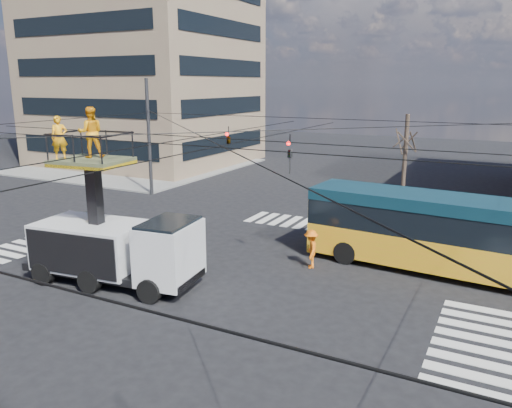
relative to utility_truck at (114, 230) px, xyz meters
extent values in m
plane|color=black|center=(2.91, 1.34, -2.15)|extent=(120.00, 120.00, 0.00)
cube|color=slate|center=(-18.09, 22.34, -2.09)|extent=(18.00, 18.00, 0.12)
cube|color=#8B6D58|center=(-19.09, 25.34, 12.85)|extent=(18.00, 16.00, 30.00)
cube|color=black|center=(-19.09, 17.34, 0.19)|extent=(15.30, 0.12, 1.50)
cube|color=black|center=(-10.09, 25.34, 0.19)|extent=(0.12, 13.60, 1.50)
cube|color=black|center=(-19.09, 17.34, 3.52)|extent=(15.30, 0.12, 1.50)
cube|color=black|center=(-10.09, 25.34, 3.52)|extent=(0.12, 13.60, 1.50)
cube|color=black|center=(-19.09, 17.34, 6.85)|extent=(15.30, 0.12, 1.50)
cube|color=black|center=(-10.09, 25.34, 6.85)|extent=(0.12, 13.60, 1.50)
cube|color=black|center=(-19.09, 17.34, 10.19)|extent=(15.30, 0.12, 1.50)
cube|color=black|center=(-10.09, 25.34, 10.19)|extent=(0.12, 13.60, 1.50)
cylinder|color=#2D2D30|center=(-9.09, 13.34, 1.85)|extent=(0.24, 0.24, 8.00)
cylinder|color=black|center=(2.91, 13.34, 3.55)|extent=(24.00, 0.03, 0.03)
cylinder|color=black|center=(2.91, 1.34, 3.75)|extent=(24.02, 24.02, 0.03)
cylinder|color=black|center=(2.91, 1.34, 3.75)|extent=(24.02, 24.02, 0.03)
cylinder|color=black|center=(2.91, 0.14, 3.45)|extent=(24.00, 0.03, 0.03)
cylinder|color=black|center=(2.91, 2.54, 3.45)|extent=(24.00, 0.03, 0.03)
cylinder|color=black|center=(1.71, 1.34, 3.35)|extent=(0.03, 24.00, 0.03)
cylinder|color=black|center=(4.11, 1.34, 3.35)|extent=(0.03, 24.00, 0.03)
imported|color=black|center=(5.41, 4.34, 2.95)|extent=(0.16, 0.20, 1.00)
imported|color=black|center=(1.41, 6.34, 3.20)|extent=(0.26, 1.24, 0.50)
cylinder|color=#382B21|center=(7.91, 14.84, 0.85)|extent=(0.24, 0.24, 6.00)
cube|color=black|center=(-0.19, -0.03, -1.60)|extent=(7.21, 3.03, 0.30)
cube|color=silver|center=(2.39, 0.29, -0.60)|extent=(2.08, 2.60, 2.20)
cube|color=black|center=(2.39, 0.29, 0.20)|extent=(1.87, 2.48, 0.80)
cube|color=silver|center=(-1.08, -0.14, -0.70)|extent=(4.47, 2.99, 1.80)
cylinder|color=black|center=(2.33, -0.88, -1.70)|extent=(0.94, 0.46, 0.90)
cylinder|color=black|center=(2.05, 1.40, -1.70)|extent=(0.94, 0.46, 0.90)
cylinder|color=black|center=(-0.25, -1.19, -1.70)|extent=(0.94, 0.46, 0.90)
cylinder|color=black|center=(-0.53, 1.09, -1.70)|extent=(0.94, 0.46, 0.90)
cylinder|color=black|center=(-2.43, -1.46, -1.70)|extent=(0.94, 0.46, 0.90)
cylinder|color=black|center=(-2.71, 0.83, -1.70)|extent=(0.94, 0.46, 0.90)
cube|color=black|center=(-0.79, -0.10, 0.97)|extent=(0.50, 0.50, 3.43)
cube|color=#444C2D|center=(-0.79, -0.10, 2.68)|extent=(2.83, 2.40, 0.12)
cube|color=yellow|center=(-0.79, -0.10, 2.56)|extent=(2.83, 2.40, 0.12)
imported|color=#FFA410|center=(-1.78, -0.65, 3.54)|extent=(0.66, 0.70, 1.60)
imported|color=#FFA410|center=(-0.99, 0.14, 3.70)|extent=(1.18, 1.17, 1.92)
cube|color=yellow|center=(11.54, 7.04, -1.20)|extent=(12.07, 3.52, 1.30)
cube|color=black|center=(11.54, 7.04, 0.00)|extent=(12.06, 3.46, 1.10)
cube|color=#0C2B38|center=(11.54, 7.04, 0.80)|extent=(12.07, 3.52, 0.50)
cube|color=yellow|center=(5.71, 7.50, -0.55)|extent=(0.44, 2.48, 2.80)
cube|color=black|center=(5.66, 7.50, -1.70)|extent=(0.35, 2.60, 0.30)
cube|color=gold|center=(5.81, 7.49, 0.70)|extent=(0.22, 1.60, 0.35)
cylinder|color=black|center=(7.30, 6.19, -1.65)|extent=(1.02, 0.38, 1.00)
cylinder|color=black|center=(7.48, 8.54, -1.65)|extent=(1.02, 0.38, 1.00)
cone|color=#FF330A|center=(-3.34, -0.96, -1.82)|extent=(0.36, 0.36, 0.65)
imported|color=#F8310F|center=(-2.91, -0.97, -1.32)|extent=(0.64, 1.04, 1.66)
imported|color=orange|center=(6.15, 5.06, -1.32)|extent=(0.99, 1.23, 1.66)
camera|label=1|loc=(13.32, -13.81, 5.50)|focal=35.00mm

